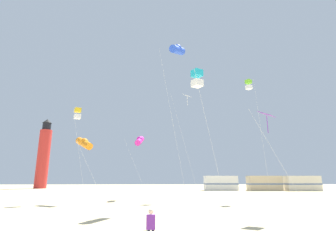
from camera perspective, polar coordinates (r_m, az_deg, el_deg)
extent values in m
cube|color=#722D99|center=(10.66, -3.79, -22.32)|extent=(0.34, 0.22, 0.52)
sphere|color=beige|center=(10.61, -3.76, -20.29)|extent=(0.20, 0.20, 0.20)
cylinder|color=#2D2D38|center=(10.88, -3.33, -23.44)|extent=(0.13, 0.36, 0.13)
cylinder|color=#2D2D38|center=(10.88, -4.25, -23.42)|extent=(0.13, 0.36, 0.13)
cylinder|color=silver|center=(25.52, -16.63, -11.89)|extent=(2.45, 2.29, 5.68)
cylinder|color=orange|center=(27.18, -17.96, -5.86)|extent=(2.21, 2.30, 1.48)
sphere|color=orange|center=(27.20, -17.93, -5.55)|extent=(0.76, 0.76, 0.76)
cylinder|color=silver|center=(28.28, 3.62, -6.21)|extent=(2.92, 1.18, 11.90)
cube|color=white|center=(31.07, 4.24, 4.38)|extent=(1.22, 1.22, 0.40)
cylinder|color=white|center=(30.88, 4.26, 3.23)|extent=(0.04, 0.04, 1.10)
cylinder|color=silver|center=(15.70, 23.49, -9.53)|extent=(3.04, 0.32, 6.25)
cube|color=purple|center=(17.56, 20.84, 0.24)|extent=(1.22, 1.22, 0.40)
cylinder|color=purple|center=(17.43, 21.02, -1.83)|extent=(0.04, 0.04, 1.10)
cylinder|color=silver|center=(15.30, 9.48, -5.81)|extent=(1.97, 1.13, 8.67)
cube|color=#1EB2D1|center=(17.37, 6.38, 9.20)|extent=(0.82, 0.82, 0.44)
cube|color=white|center=(17.11, 6.44, 7.04)|extent=(0.82, 0.82, 0.44)
cylinder|color=silver|center=(27.16, -18.93, -8.36)|extent=(1.47, 1.48, 8.93)
cube|color=yellow|center=(28.84, -19.21, 1.12)|extent=(0.82, 0.82, 0.44)
cube|color=white|center=(28.68, -19.32, -0.23)|extent=(0.82, 0.82, 0.44)
cylinder|color=silver|center=(30.28, 20.00, -4.79)|extent=(1.47, 1.54, 13.08)
cube|color=#72D12D|center=(32.35, 17.26, 7.10)|extent=(0.82, 0.82, 0.44)
cube|color=white|center=(32.11, 17.35, 5.93)|extent=(0.82, 0.82, 0.44)
cylinder|color=silver|center=(20.79, 0.97, -1.09)|extent=(2.31, 1.14, 13.64)
cylinder|color=blue|center=(24.29, 2.09, 14.18)|extent=(1.73, 2.55, 1.48)
sphere|color=blue|center=(24.36, 2.09, 14.50)|extent=(0.76, 0.76, 0.76)
cylinder|color=silver|center=(29.63, -6.99, -11.54)|extent=(2.95, 0.41, 6.69)
cylinder|color=#D826A5|center=(31.37, -6.26, -5.55)|extent=(1.02, 2.57, 1.48)
sphere|color=#D826A5|center=(31.39, -6.25, -5.27)|extent=(0.76, 0.76, 0.76)
cylinder|color=red|center=(70.54, -25.76, -8.52)|extent=(2.80, 2.80, 14.00)
cylinder|color=black|center=(71.50, -25.11, -2.22)|extent=(2.00, 2.00, 1.80)
cone|color=black|center=(71.76, -25.00, -1.12)|extent=(2.20, 2.20, 1.00)
cube|color=white|center=(53.99, 11.52, -14.36)|extent=(6.40, 2.30, 2.80)
cube|color=#4C608C|center=(53.99, 11.53, -14.51)|extent=(6.44, 2.34, 0.24)
cube|color=#C6B28C|center=(55.33, 20.40, -13.78)|extent=(6.43, 2.38, 2.80)
cube|color=#4C608C|center=(55.33, 20.41, -13.92)|extent=(6.47, 2.42, 0.24)
cube|color=beige|center=(57.60, 27.44, -13.08)|extent=(6.44, 2.43, 2.80)
cube|color=#4C608C|center=(57.60, 27.46, -13.22)|extent=(6.49, 2.47, 0.24)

